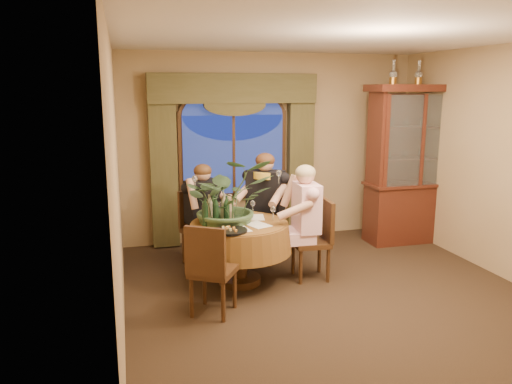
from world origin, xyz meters
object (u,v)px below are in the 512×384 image
object	(u,v)px
oil_lamp_left	(393,72)
centerpiece_plant	(228,167)
oil_lamp_center	(419,72)
wine_bottle_2	(205,212)
chair_front_left	(213,269)
dining_table	(240,253)
china_cabinet	(413,165)
chair_back_right	(262,227)
person_scarf	(266,208)
stoneware_vase	(227,208)
person_back	(203,215)
olive_bowl	(245,221)
wine_bottle_1	(210,209)
chair_back	(201,229)
person_pink	(306,222)
wine_bottle_3	(224,208)
wine_bottle_4	(216,211)
wine_bottle_5	(213,207)
chair_right	(311,240)
wine_bottle_0	(227,210)

from	to	relation	value
oil_lamp_left	centerpiece_plant	world-z (taller)	oil_lamp_left
oil_lamp_center	wine_bottle_2	xyz separation A→B (m)	(-3.30, -1.08, -1.59)
chair_front_left	wine_bottle_2	distance (m)	0.77
dining_table	wine_bottle_2	world-z (taller)	wine_bottle_2
china_cabinet	oil_lamp_center	world-z (taller)	oil_lamp_center
chair_back_right	chair_front_left	world-z (taller)	same
person_scarf	stoneware_vase	world-z (taller)	person_scarf
person_back	wine_bottle_2	xyz separation A→B (m)	(-0.10, -0.83, 0.24)
chair_back_right	olive_bowl	xyz separation A→B (m)	(-0.40, -0.71, 0.29)
china_cabinet	chair_back_right	bearing A→B (deg)	-172.31
olive_bowl	wine_bottle_1	xyz separation A→B (m)	(-0.40, 0.11, 0.14)
person_back	centerpiece_plant	size ratio (longest dim) A/B	1.19
chair_back	chair_front_left	xyz separation A→B (m)	(-0.11, -1.50, 0.00)
person_pink	olive_bowl	distance (m)	0.75
oil_lamp_center	wine_bottle_3	bearing A→B (deg)	-162.53
oil_lamp_left	wine_bottle_4	size ratio (longest dim) A/B	1.03
chair_back	wine_bottle_5	distance (m)	0.77
person_pink	wine_bottle_5	world-z (taller)	person_pink
wine_bottle_5	chair_right	bearing A→B (deg)	-10.26
chair_front_left	olive_bowl	distance (m)	0.90
chair_right	olive_bowl	world-z (taller)	chair_right
person_pink	wine_bottle_3	distance (m)	1.00
wine_bottle_0	dining_table	bearing A→B (deg)	11.93
wine_bottle_5	person_back	bearing A→B (deg)	92.78
wine_bottle_5	dining_table	bearing A→B (deg)	-27.16
oil_lamp_center	olive_bowl	distance (m)	3.47
person_back	wine_bottle_4	distance (m)	0.83
chair_front_left	wine_bottle_5	xyz separation A→B (m)	(0.16, 0.86, 0.44)
person_scarf	chair_back_right	bearing A→B (deg)	21.18
oil_lamp_left	chair_back	distance (m)	3.47
china_cabinet	chair_back	bearing A→B (deg)	-176.01
wine_bottle_0	wine_bottle_2	distance (m)	0.26
wine_bottle_2	wine_bottle_3	distance (m)	0.28
oil_lamp_center	chair_front_left	world-z (taller)	oil_lamp_center
dining_table	person_scarf	bearing A→B (deg)	52.69
china_cabinet	wine_bottle_3	distance (m)	3.21
chair_back	wine_bottle_1	bearing A→B (deg)	66.86
person_back	wine_bottle_1	size ratio (longest dim) A/B	4.08
person_pink	wine_bottle_2	xyz separation A→B (m)	(-1.22, -0.03, 0.21)
chair_back	chair_front_left	size ratio (longest dim) A/B	1.00
olive_bowl	wine_bottle_0	size ratio (longest dim) A/B	0.45
person_pink	wine_bottle_1	bearing A→B (deg)	86.96
wine_bottle_0	chair_back_right	bearing A→B (deg)	49.24
person_back	wine_bottle_5	xyz separation A→B (m)	(0.03, -0.61, 0.24)
person_scarf	wine_bottle_1	bearing A→B (deg)	72.16
chair_back	person_scarf	xyz separation A→B (m)	(0.84, -0.12, 0.26)
china_cabinet	wine_bottle_1	bearing A→B (deg)	-163.91
china_cabinet	centerpiece_plant	size ratio (longest dim) A/B	2.06
wine_bottle_4	person_back	bearing A→B (deg)	91.91
oil_lamp_center	person_scarf	distance (m)	2.98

